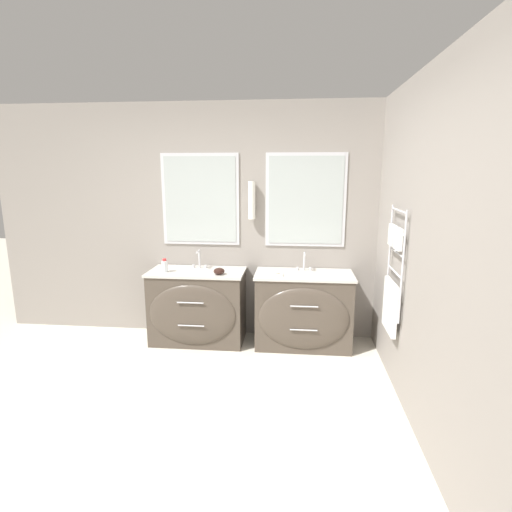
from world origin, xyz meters
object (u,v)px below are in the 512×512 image
toiletry_bottle (165,266)px  amenity_bowl (219,271)px  vanity_left (197,306)px  vanity_right (303,310)px

toiletry_bottle → amenity_bowl: (0.60, -0.04, -0.03)m
vanity_left → amenity_bowl: size_ratio=8.88×
vanity_left → vanity_right: 1.16m
vanity_left → amenity_bowl: bearing=-18.9°
toiletry_bottle → amenity_bowl: size_ratio=1.26×
vanity_right → amenity_bowl: amenity_bowl is taller
vanity_left → toiletry_bottle: bearing=-171.0°
amenity_bowl → toiletry_bottle: bearing=176.1°
vanity_right → vanity_left: bearing=180.0°
vanity_right → amenity_bowl: (-0.89, -0.09, 0.43)m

